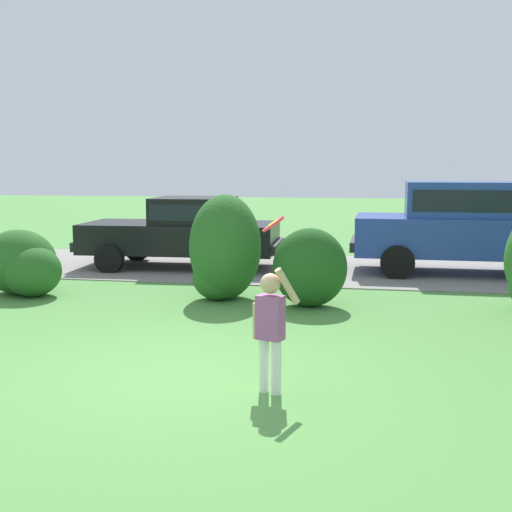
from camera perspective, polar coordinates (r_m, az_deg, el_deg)
The scene contains 9 objects.
ground_plane at distance 7.29m, azimuth -6.52°, elevation -10.32°, with size 80.00×80.00×0.00m, color #518E42.
driveway_strip at distance 14.67m, azimuth 2.31°, elevation -1.05°, with size 28.00×4.40×0.02m, color gray.
shrub_near_tree at distance 12.33m, azimuth -19.23°, elevation -0.72°, with size 1.50×1.23×1.14m.
shrub_centre_left at distance 11.25m, azimuth -2.74°, elevation 0.37°, with size 1.20×1.39×1.78m.
shrub_centre at distance 10.69m, azimuth 4.62°, elevation -0.99°, with size 1.19×0.96×1.27m.
parked_sedan at distance 14.75m, azimuth -6.09°, elevation 2.24°, with size 4.47×2.23×1.56m.
parked_suv at distance 14.49m, azimuth 17.52°, elevation 2.74°, with size 4.71×2.12×1.92m.
child_thrower at distance 6.60m, azimuth 1.24°, elevation -5.72°, with size 0.48×0.24×1.29m.
frisbee at distance 7.25m, azimuth 1.49°, elevation 2.75°, with size 0.26×0.28×0.20m.
Camera 1 is at (2.05, -6.62, 2.25)m, focal length 46.87 mm.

